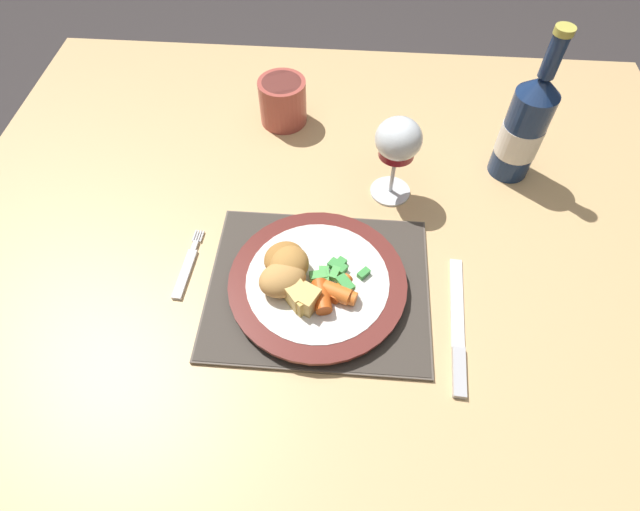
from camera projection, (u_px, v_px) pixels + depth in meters
ground_plane at (325, 395)px, 1.40m from camera, size 6.00×6.00×0.00m
dining_table at (328, 260)px, 0.87m from camera, size 1.26×1.03×0.74m
placemat at (318, 286)px, 0.74m from camera, size 0.32×0.27×0.01m
dinner_plate at (318, 283)px, 0.72m from camera, size 0.26×0.26×0.02m
breaded_croquettes at (285, 268)px, 0.70m from camera, size 0.09×0.12×0.04m
green_beans_pile at (336, 273)px, 0.71m from camera, size 0.09×0.07×0.02m
glazed_carrots at (334, 294)px, 0.69m from camera, size 0.07×0.07×0.02m
fork at (187, 268)px, 0.76m from camera, size 0.02×0.13×0.01m
table_knife at (458, 335)px, 0.69m from camera, size 0.03×0.22×0.01m
wine_glass at (398, 143)px, 0.76m from camera, size 0.07×0.07×0.15m
bottle at (524, 127)px, 0.81m from camera, size 0.07×0.07×0.26m
roast_potatoes at (302, 298)px, 0.68m from camera, size 0.05×0.05×0.03m
drinking_cup at (283, 101)px, 0.93m from camera, size 0.09×0.09×0.09m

